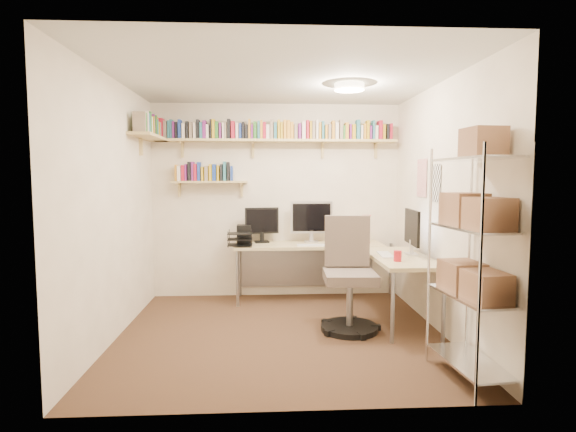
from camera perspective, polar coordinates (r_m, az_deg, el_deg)
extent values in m
plane|color=#3F251B|center=(4.64, -0.91, -14.69)|extent=(3.20, 3.20, 0.00)
cube|color=beige|center=(5.87, -1.48, 1.93)|extent=(3.20, 0.04, 2.50)
cube|color=beige|center=(4.60, -21.25, 0.78)|extent=(0.04, 3.00, 2.50)
cube|color=beige|center=(4.72, 18.88, 0.94)|extent=(0.04, 3.00, 2.50)
cube|color=beige|center=(2.89, 0.20, -1.16)|extent=(3.20, 0.04, 2.50)
cube|color=silver|center=(4.47, -0.95, 17.12)|extent=(3.20, 3.00, 0.04)
cube|color=white|center=(5.22, 16.61, 4.65)|extent=(0.01, 0.30, 0.42)
cube|color=white|center=(4.84, 18.19, 4.01)|extent=(0.01, 0.28, 0.38)
cylinder|color=#FFEAC6|center=(4.73, 7.79, 15.89)|extent=(0.30, 0.30, 0.06)
cube|color=#D6BC79|center=(5.76, -1.47, 9.54)|extent=(3.05, 0.25, 0.03)
cube|color=#D6BC79|center=(5.49, -17.13, 9.55)|extent=(0.25, 1.00, 0.03)
cube|color=#D6BC79|center=(5.81, -9.90, 4.29)|extent=(0.95, 0.20, 0.02)
cube|color=#D6BC79|center=(5.91, -13.33, 8.61)|extent=(0.03, 0.20, 0.20)
cube|color=#D6BC79|center=(5.82, -4.47, 8.79)|extent=(0.03, 0.20, 0.20)
cube|color=#D6BC79|center=(5.87, 4.45, 8.75)|extent=(0.03, 0.20, 0.20)
cube|color=#D6BC79|center=(6.00, 11.17, 8.59)|extent=(0.03, 0.20, 0.20)
cube|color=#1D3A99|center=(5.92, -16.07, 10.49)|extent=(0.03, 0.11, 0.23)
cube|color=#B31730|center=(5.91, -15.67, 10.60)|extent=(0.04, 0.14, 0.25)
cube|color=gray|center=(5.90, -15.26, 10.47)|extent=(0.04, 0.14, 0.22)
cube|color=teal|center=(5.89, -14.87, 10.52)|extent=(0.02, 0.11, 0.22)
cube|color=teal|center=(5.88, -14.58, 10.59)|extent=(0.03, 0.11, 0.24)
cube|color=#79207B|center=(5.88, -14.28, 10.48)|extent=(0.02, 0.13, 0.21)
cube|color=black|center=(5.87, -13.94, 10.47)|extent=(0.03, 0.11, 0.21)
cube|color=#1D3A99|center=(5.86, -13.54, 10.63)|extent=(0.03, 0.13, 0.24)
cube|color=white|center=(5.85, -13.06, 10.42)|extent=(0.04, 0.14, 0.19)
cube|color=black|center=(5.85, -12.62, 10.55)|extent=(0.03, 0.15, 0.21)
cube|color=gray|center=(5.84, -12.18, 10.51)|extent=(0.03, 0.15, 0.20)
cube|color=white|center=(5.83, -11.73, 10.50)|extent=(0.03, 0.13, 0.20)
cube|color=black|center=(5.83, -11.34, 10.71)|extent=(0.03, 0.15, 0.24)
cube|color=teal|center=(5.82, -10.92, 10.55)|extent=(0.03, 0.13, 0.20)
cube|color=#79207B|center=(5.82, -10.52, 10.68)|extent=(0.04, 0.15, 0.23)
cube|color=white|center=(5.81, -10.14, 10.45)|extent=(0.03, 0.15, 0.18)
cube|color=black|center=(5.81, -9.73, 10.78)|extent=(0.02, 0.12, 0.24)
cube|color=gold|center=(5.80, -9.41, 10.78)|extent=(0.03, 0.14, 0.24)
cube|color=#2E7727|center=(5.80, -9.00, 10.66)|extent=(0.04, 0.13, 0.21)
cube|color=#79207B|center=(5.79, -8.59, 10.60)|extent=(0.03, 0.12, 0.20)
cube|color=white|center=(5.79, -8.20, 10.62)|extent=(0.02, 0.13, 0.20)
cube|color=gray|center=(5.79, -7.92, 10.69)|extent=(0.02, 0.14, 0.22)
cube|color=black|center=(5.79, -7.51, 10.86)|extent=(0.04, 0.12, 0.25)
cube|color=#B31730|center=(5.78, -6.98, 10.73)|extent=(0.04, 0.14, 0.22)
cube|color=white|center=(5.78, -6.48, 10.64)|extent=(0.03, 0.11, 0.20)
cube|color=#1D3A99|center=(5.78, -6.08, 10.63)|extent=(0.03, 0.12, 0.20)
cube|color=black|center=(5.78, -5.69, 10.70)|extent=(0.03, 0.13, 0.21)
cube|color=black|center=(5.77, -5.27, 10.55)|extent=(0.03, 0.12, 0.18)
cube|color=gold|center=(5.77, -4.91, 10.90)|extent=(0.03, 0.11, 0.25)
cube|color=#79207B|center=(5.77, -4.59, 10.56)|extent=(0.02, 0.14, 0.18)
cube|color=#2E7727|center=(5.77, -4.20, 10.76)|extent=(0.04, 0.12, 0.22)
cube|color=teal|center=(5.77, -3.74, 10.80)|extent=(0.03, 0.11, 0.23)
cube|color=gold|center=(5.77, -3.40, 10.85)|extent=(0.03, 0.13, 0.24)
cube|color=#B31730|center=(5.77, -3.01, 10.73)|extent=(0.04, 0.14, 0.21)
cube|color=white|center=(5.77, -2.58, 10.57)|extent=(0.04, 0.15, 0.18)
cube|color=gray|center=(5.77, -2.10, 10.90)|extent=(0.04, 0.14, 0.25)
cube|color=teal|center=(5.77, -1.63, 10.72)|extent=(0.03, 0.12, 0.21)
cube|color=gold|center=(5.77, -1.19, 10.88)|extent=(0.03, 0.14, 0.24)
cube|color=gold|center=(5.77, -0.83, 10.74)|extent=(0.03, 0.13, 0.21)
cube|color=gold|center=(5.78, -0.40, 10.87)|extent=(0.04, 0.14, 0.24)
cube|color=gold|center=(5.78, 0.06, 10.85)|extent=(0.04, 0.13, 0.24)
cube|color=gold|center=(5.78, 0.48, 10.74)|extent=(0.04, 0.13, 0.22)
cube|color=gray|center=(5.78, 0.97, 10.63)|extent=(0.04, 0.14, 0.19)
cube|color=#79207B|center=(5.79, 1.47, 10.67)|extent=(0.03, 0.12, 0.20)
cube|color=white|center=(5.79, 1.99, 10.77)|extent=(0.04, 0.13, 0.22)
cube|color=#B31730|center=(5.80, 2.48, 10.84)|extent=(0.03, 0.13, 0.24)
cube|color=gold|center=(5.80, 2.87, 10.80)|extent=(0.02, 0.12, 0.23)
cube|color=gray|center=(5.81, 3.24, 10.79)|extent=(0.04, 0.14, 0.23)
cube|color=white|center=(5.81, 3.69, 10.84)|extent=(0.03, 0.12, 0.24)
cube|color=gold|center=(5.81, 4.04, 10.67)|extent=(0.03, 0.12, 0.21)
cube|color=teal|center=(5.82, 4.43, 10.75)|extent=(0.03, 0.12, 0.23)
cube|color=gold|center=(5.82, 4.83, 10.53)|extent=(0.03, 0.14, 0.18)
cube|color=gray|center=(5.83, 5.25, 10.56)|extent=(0.04, 0.14, 0.19)
cube|color=gold|center=(5.84, 5.71, 10.76)|extent=(0.03, 0.13, 0.23)
cube|color=white|center=(5.84, 6.17, 10.62)|extent=(0.04, 0.13, 0.21)
cube|color=gray|center=(5.85, 6.70, 10.79)|extent=(0.04, 0.15, 0.25)
cube|color=#2E7727|center=(5.86, 7.06, 10.43)|extent=(0.03, 0.15, 0.17)
cube|color=gold|center=(5.87, 7.42, 10.61)|extent=(0.04, 0.12, 0.21)
cube|color=#79207B|center=(5.87, 7.86, 10.50)|extent=(0.02, 0.13, 0.19)
cube|color=gold|center=(5.88, 8.28, 10.47)|extent=(0.04, 0.12, 0.19)
cube|color=teal|center=(5.89, 8.82, 10.73)|extent=(0.04, 0.13, 0.25)
cube|color=white|center=(5.90, 9.27, 10.39)|extent=(0.03, 0.14, 0.18)
cube|color=gold|center=(5.91, 9.65, 10.48)|extent=(0.03, 0.12, 0.20)
cube|color=gold|center=(5.92, 10.04, 10.66)|extent=(0.03, 0.12, 0.24)
cube|color=#79207B|center=(5.93, 10.38, 10.33)|extent=(0.02, 0.12, 0.18)
cube|color=teal|center=(5.94, 10.73, 10.64)|extent=(0.03, 0.13, 0.24)
cube|color=white|center=(5.94, 11.07, 10.30)|extent=(0.04, 0.14, 0.18)
cube|color=#B31730|center=(5.96, 11.56, 10.59)|extent=(0.04, 0.13, 0.24)
cube|color=gold|center=(5.97, 12.01, 10.35)|extent=(0.04, 0.11, 0.19)
cube|color=black|center=(5.98, 12.47, 10.35)|extent=(0.04, 0.12, 0.20)
cube|color=#B31730|center=(5.99, 12.82, 10.36)|extent=(0.03, 0.14, 0.20)
cube|color=gray|center=(5.09, -18.37, 11.29)|extent=(0.13, 0.03, 0.21)
cube|color=#2E7727|center=(5.12, -18.26, 11.21)|extent=(0.14, 0.04, 0.21)
cube|color=black|center=(5.17, -18.10, 10.98)|extent=(0.11, 0.04, 0.18)
cube|color=white|center=(5.22, -17.97, 11.26)|extent=(0.13, 0.04, 0.24)
cube|color=teal|center=(5.27, -17.83, 11.13)|extent=(0.13, 0.04, 0.22)
cube|color=#2E7727|center=(5.32, -17.69, 11.20)|extent=(0.14, 0.04, 0.25)
cube|color=white|center=(5.36, -17.56, 10.87)|extent=(0.14, 0.04, 0.19)
cube|color=teal|center=(5.39, -17.46, 10.84)|extent=(0.12, 0.03, 0.20)
cube|color=gold|center=(5.43, -17.36, 10.88)|extent=(0.15, 0.02, 0.21)
cube|color=#79207B|center=(5.46, -17.26, 10.77)|extent=(0.14, 0.03, 0.20)
cube|color=#79207B|center=(5.51, -17.15, 10.97)|extent=(0.11, 0.04, 0.25)
cube|color=#2E7727|center=(5.56, -17.03, 10.91)|extent=(0.14, 0.04, 0.24)
cube|color=teal|center=(5.60, -16.91, 10.64)|extent=(0.15, 0.03, 0.20)
cube|color=#79207B|center=(5.63, -16.82, 10.64)|extent=(0.14, 0.02, 0.21)
cube|color=gold|center=(5.67, -16.73, 10.76)|extent=(0.12, 0.03, 0.24)
cube|color=gold|center=(5.71, -16.63, 10.46)|extent=(0.14, 0.03, 0.19)
cube|color=#1D3A99|center=(5.75, -16.53, 10.41)|extent=(0.13, 0.03, 0.18)
cube|color=gray|center=(5.80, -16.42, 10.40)|extent=(0.12, 0.04, 0.19)
cube|color=#B31730|center=(5.85, -16.31, 10.65)|extent=(0.14, 0.03, 0.25)
cube|color=gold|center=(5.88, -16.24, 10.58)|extent=(0.12, 0.03, 0.24)
cube|color=#2E7727|center=(5.92, -16.15, 10.41)|extent=(0.11, 0.04, 0.21)
cube|color=gold|center=(5.87, -13.98, 5.34)|extent=(0.03, 0.12, 0.20)
cube|color=white|center=(5.86, -13.60, 5.28)|extent=(0.04, 0.15, 0.19)
cube|color=#B31730|center=(5.85, -13.13, 5.33)|extent=(0.04, 0.14, 0.20)
cube|color=#79207B|center=(5.85, -12.80, 5.41)|extent=(0.02, 0.12, 0.21)
cube|color=black|center=(5.84, -12.35, 5.55)|extent=(0.04, 0.12, 0.24)
cube|color=#79207B|center=(5.83, -11.97, 5.57)|extent=(0.03, 0.14, 0.24)
cube|color=#B31730|center=(5.83, -11.62, 5.43)|extent=(0.04, 0.15, 0.21)
cube|color=#1D3A99|center=(5.82, -11.20, 5.55)|extent=(0.04, 0.14, 0.24)
cube|color=gold|center=(5.82, -10.78, 5.28)|extent=(0.03, 0.14, 0.18)
cube|color=gray|center=(5.81, -10.30, 5.34)|extent=(0.04, 0.11, 0.19)
cube|color=gold|center=(5.80, -9.79, 5.45)|extent=(0.04, 0.12, 0.21)
cube|color=#1D3A99|center=(5.80, -9.32, 5.46)|extent=(0.04, 0.13, 0.21)
cube|color=gold|center=(5.79, -8.85, 5.39)|extent=(0.03, 0.11, 0.19)
cube|color=black|center=(5.79, -8.43, 5.47)|extent=(0.03, 0.12, 0.21)
cube|color=teal|center=(5.79, -8.02, 5.65)|extent=(0.04, 0.11, 0.24)
cube|color=black|center=(5.78, -7.57, 5.62)|extent=(0.03, 0.14, 0.24)
cube|color=#1D3A99|center=(5.78, -7.16, 5.38)|extent=(0.03, 0.11, 0.19)
cube|color=#C9B883|center=(5.68, 2.61, -3.72)|extent=(1.86, 0.59, 0.04)
cube|color=#C9B883|center=(4.93, 14.05, -5.18)|extent=(0.59, 1.27, 0.04)
cylinder|color=gray|center=(5.49, -6.42, -7.90)|extent=(0.04, 0.04, 0.68)
cylinder|color=gray|center=(5.96, -6.15, -6.86)|extent=(0.04, 0.04, 0.68)
cylinder|color=gray|center=(6.19, 12.89, -6.52)|extent=(0.04, 0.04, 0.68)
cylinder|color=gray|center=(4.39, 13.14, -11.24)|extent=(0.04, 0.04, 0.68)
cylinder|color=gray|center=(4.55, 19.17, -10.82)|extent=(0.04, 0.04, 0.68)
cube|color=gray|center=(5.98, 2.36, -6.32)|extent=(1.76, 0.02, 0.54)
cube|color=silver|center=(5.76, 2.99, -0.17)|extent=(0.54, 0.03, 0.41)
cube|color=black|center=(5.74, 3.01, -0.19)|extent=(0.48, 0.00, 0.35)
cube|color=black|center=(5.73, -3.34, -0.59)|extent=(0.43, 0.03, 0.33)
cube|color=black|center=(4.97, 15.47, -1.37)|extent=(0.03, 0.57, 0.37)
cube|color=white|center=(4.97, 15.26, -1.37)|extent=(0.00, 0.51, 0.32)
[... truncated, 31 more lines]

